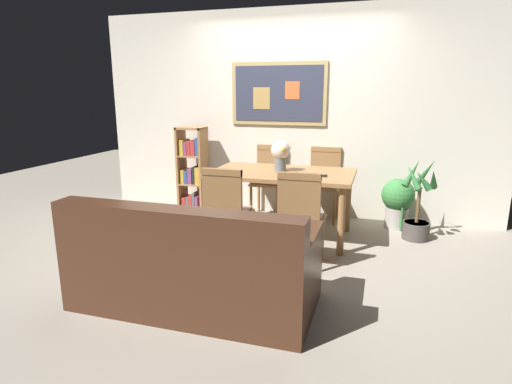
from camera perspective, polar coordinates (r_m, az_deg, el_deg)
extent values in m
plane|color=gray|center=(4.39, 0.69, -7.67)|extent=(12.00, 12.00, 0.00)
cube|color=silver|center=(5.47, 4.94, 10.49)|extent=(5.20, 0.10, 2.60)
cube|color=tan|center=(5.44, 3.07, 13.27)|extent=(1.23, 0.02, 0.78)
cube|color=#33384C|center=(5.43, 3.03, 13.27)|extent=(1.13, 0.01, 0.68)
cube|color=tan|center=(5.48, 0.76, 12.67)|extent=(0.22, 0.00, 0.27)
cube|color=#D86633|center=(5.38, 4.98, 13.65)|extent=(0.18, 0.00, 0.22)
cube|color=#9E7042|center=(4.57, 3.61, 2.55)|extent=(1.54, 0.92, 0.04)
cylinder|color=#9E7042|center=(4.52, -6.14, -2.46)|extent=(0.07, 0.07, 0.70)
cylinder|color=#9E7042|center=(4.19, 11.56, -3.95)|extent=(0.07, 0.07, 0.70)
cylinder|color=#9E7042|center=(5.20, -2.89, -0.25)|extent=(0.07, 0.07, 0.70)
cylinder|color=#9E7042|center=(4.92, 12.43, -1.37)|extent=(0.07, 0.07, 0.70)
cube|color=#9E7042|center=(4.07, -3.65, -2.96)|extent=(0.40, 0.40, 0.03)
cube|color=#997A66|center=(4.06, -3.65, -2.58)|extent=(0.36, 0.36, 0.03)
cylinder|color=#9E7042|center=(4.05, -6.71, -6.45)|extent=(0.04, 0.04, 0.42)
cylinder|color=#9E7042|center=(3.93, -2.13, -6.99)|extent=(0.04, 0.04, 0.42)
cylinder|color=#9E7042|center=(4.34, -4.92, -4.99)|extent=(0.04, 0.04, 0.42)
cylinder|color=#9E7042|center=(4.23, -0.63, -5.44)|extent=(0.04, 0.04, 0.42)
cube|color=#9E7042|center=(3.84, -4.64, -0.22)|extent=(0.38, 0.04, 0.46)
cube|color=#9E7042|center=(3.80, -4.70, 2.71)|extent=(0.38, 0.05, 0.06)
cube|color=#9E7042|center=(5.38, 1.58, 1.20)|extent=(0.40, 0.40, 0.03)
cube|color=#997A66|center=(5.38, 1.59, 1.48)|extent=(0.36, 0.36, 0.03)
cylinder|color=#9E7042|center=(5.55, 3.73, -0.82)|extent=(0.04, 0.04, 0.42)
cylinder|color=#9E7042|center=(5.64, 0.36, -0.57)|extent=(0.04, 0.04, 0.42)
cylinder|color=#9E7042|center=(5.23, 2.87, -1.71)|extent=(0.04, 0.04, 0.42)
cylinder|color=#9E7042|center=(5.32, -0.68, -1.43)|extent=(0.04, 0.04, 0.42)
cube|color=#9E7042|center=(5.51, 2.10, 4.05)|extent=(0.38, 0.04, 0.46)
cube|color=#9E7042|center=(5.48, 2.12, 6.11)|extent=(0.38, 0.05, 0.06)
cube|color=#9E7042|center=(5.27, 9.12, 0.76)|extent=(0.40, 0.40, 0.03)
cube|color=#997A66|center=(5.26, 9.13, 1.06)|extent=(0.36, 0.36, 0.03)
cylinder|color=#9E7042|center=(5.47, 11.04, -1.27)|extent=(0.04, 0.04, 0.42)
cylinder|color=#9E7042|center=(5.51, 7.53, -1.02)|extent=(0.04, 0.04, 0.42)
cylinder|color=#9E7042|center=(5.14, 10.63, -2.21)|extent=(0.04, 0.04, 0.42)
cylinder|color=#9E7042|center=(5.19, 6.90, -1.93)|extent=(0.04, 0.04, 0.42)
cube|color=#9E7042|center=(5.40, 9.48, 3.68)|extent=(0.38, 0.04, 0.46)
cube|color=#9E7042|center=(5.37, 9.57, 5.78)|extent=(0.38, 0.05, 0.06)
cube|color=#9E7042|center=(3.90, 6.31, -3.74)|extent=(0.40, 0.40, 0.03)
cube|color=#997A66|center=(3.89, 6.32, -3.36)|extent=(0.36, 0.36, 0.03)
cylinder|color=#9E7042|center=(3.85, 3.24, -7.46)|extent=(0.04, 0.04, 0.42)
cylinder|color=#9E7042|center=(3.79, 8.28, -7.94)|extent=(0.04, 0.04, 0.42)
cylinder|color=#9E7042|center=(4.16, 4.36, -5.84)|extent=(0.04, 0.04, 0.42)
cylinder|color=#9E7042|center=(4.11, 9.02, -6.24)|extent=(0.04, 0.04, 0.42)
cube|color=#9E7042|center=(3.66, 5.88, -0.93)|extent=(0.38, 0.04, 0.46)
cube|color=#9E7042|center=(3.62, 5.96, 2.14)|extent=(0.38, 0.05, 0.06)
cube|color=#472819|center=(3.30, -8.10, -11.53)|extent=(1.80, 0.84, 0.40)
cube|color=#472819|center=(2.88, -11.06, -6.47)|extent=(1.80, 0.20, 0.44)
cube|color=#472819|center=(3.59, -20.12, -4.84)|extent=(0.18, 0.80, 0.22)
cube|color=#472819|center=(2.95, 6.27, -8.08)|extent=(0.18, 0.80, 0.22)
cube|color=#334C72|center=(3.24, -16.96, -5.68)|extent=(0.32, 0.16, 0.33)
cube|color=#B78C33|center=(3.02, -9.77, -6.68)|extent=(0.32, 0.16, 0.33)
cube|color=#9E7042|center=(5.74, -10.13, 3.11)|extent=(0.03, 0.28, 1.14)
cube|color=#9E7042|center=(5.60, -7.12, 2.96)|extent=(0.03, 0.28, 1.14)
cube|color=#9E7042|center=(5.80, -8.45, -2.34)|extent=(0.36, 0.28, 0.03)
cube|color=#9E7042|center=(5.60, -8.85, 8.61)|extent=(0.36, 0.28, 0.03)
cube|color=#9E7042|center=(5.71, -8.58, 1.17)|extent=(0.30, 0.28, 0.02)
cube|color=#9E7042|center=(5.64, -8.71, 4.93)|extent=(0.30, 0.28, 0.02)
cube|color=#B2332D|center=(5.82, -9.45, -1.33)|extent=(0.06, 0.22, 0.16)
cube|color=#595960|center=(5.79, -8.95, -1.35)|extent=(0.04, 0.22, 0.17)
cube|color=#B2332D|center=(5.77, -8.55, -1.24)|extent=(0.04, 0.22, 0.20)
cube|color=#595960|center=(5.75, -8.15, -1.12)|extent=(0.04, 0.22, 0.23)
cube|color=#7F3F72|center=(5.73, -7.74, -1.36)|extent=(0.04, 0.22, 0.19)
cube|color=gold|center=(5.74, -9.62, 2.22)|extent=(0.05, 0.22, 0.18)
cube|color=#2D4C8C|center=(5.72, -9.15, 2.13)|extent=(0.04, 0.22, 0.17)
cube|color=#7F3F72|center=(5.69, -8.63, 2.27)|extent=(0.06, 0.22, 0.20)
cube|color=black|center=(5.66, -8.14, 2.37)|extent=(0.04, 0.22, 0.23)
cube|color=gold|center=(5.64, -7.64, 2.30)|extent=(0.06, 0.22, 0.22)
cube|color=gold|center=(5.67, -9.75, 6.08)|extent=(0.06, 0.22, 0.20)
cube|color=#7F3F72|center=(5.65, -9.23, 5.95)|extent=(0.04, 0.22, 0.18)
cube|color=#B2332D|center=(5.63, -8.79, 5.99)|extent=(0.05, 0.22, 0.19)
cube|color=#B2332D|center=(5.60, -8.24, 5.99)|extent=(0.06, 0.22, 0.19)
cube|color=#2D4C8C|center=(5.57, -7.60, 6.18)|extent=(0.06, 0.22, 0.23)
cylinder|color=#B2ADA3|center=(5.26, 18.60, -3.32)|extent=(0.26, 0.26, 0.25)
cylinder|color=#332319|center=(5.23, 18.69, -2.10)|extent=(0.24, 0.24, 0.02)
sphere|color=#387F3D|center=(5.19, 18.83, -0.37)|extent=(0.38, 0.38, 0.38)
cylinder|color=#387F3D|center=(5.12, 19.27, -3.39)|extent=(0.03, 0.03, 0.26)
cylinder|color=#387F3D|center=(5.35, 19.92, -3.08)|extent=(0.03, 0.03, 0.32)
cylinder|color=#4C4742|center=(4.95, 20.98, -4.93)|extent=(0.29, 0.29, 0.19)
cylinder|color=#332319|center=(4.93, 21.07, -3.99)|extent=(0.26, 0.26, 0.02)
cylinder|color=brown|center=(4.87, 21.28, -1.65)|extent=(0.04, 0.04, 0.40)
cone|color=#2D6B33|center=(4.80, 23.08, 1.68)|extent=(0.13, 0.28, 0.27)
cone|color=#2D6B33|center=(4.90, 22.12, 2.46)|extent=(0.26, 0.18, 0.33)
cone|color=#2D6B33|center=(4.87, 20.55, 2.44)|extent=(0.24, 0.24, 0.32)
cone|color=#2D6B33|center=(4.73, 20.71, 1.82)|extent=(0.22, 0.23, 0.27)
cone|color=#2D6B33|center=(4.73, 21.85, 1.48)|extent=(0.22, 0.12, 0.24)
cylinder|color=slate|center=(4.57, 3.34, 3.84)|extent=(0.13, 0.13, 0.16)
sphere|color=silver|center=(4.55, 3.37, 5.74)|extent=(0.21, 0.21, 0.21)
sphere|color=silver|center=(4.62, 3.08, 6.15)|extent=(0.06, 0.06, 0.06)
sphere|color=#EACC4C|center=(4.47, 3.72, 5.87)|extent=(0.07, 0.07, 0.07)
sphere|color=silver|center=(4.55, 4.41, 6.06)|extent=(0.06, 0.06, 0.06)
cube|color=black|center=(4.36, 8.66, 2.27)|extent=(0.16, 0.05, 0.02)
cube|color=gray|center=(4.35, 8.66, 2.42)|extent=(0.10, 0.03, 0.00)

